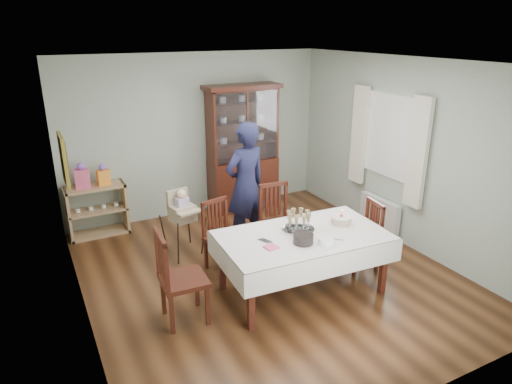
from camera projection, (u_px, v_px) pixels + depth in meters
floor at (267, 273)px, 6.04m from camera, size 5.00×5.00×0.00m
room_shell at (248, 139)px, 5.90m from camera, size 5.00×5.00×5.00m
dining_table at (302, 263)px, 5.51m from camera, size 2.06×1.26×0.76m
china_cabinet at (243, 147)px, 7.86m from camera, size 1.30×0.48×2.18m
sideboard at (97, 210)px, 7.05m from camera, size 0.90×0.38×0.80m
picture_frame at (63, 160)px, 5.18m from camera, size 0.04×0.48×0.58m
window at (390, 136)px, 6.72m from camera, size 0.04×1.02×1.22m
curtain_left at (418, 153)px, 6.21m from camera, size 0.07×0.30×1.55m
curtain_right at (359, 135)px, 7.25m from camera, size 0.07×0.30×1.55m
radiator at (379, 215)px, 7.12m from camera, size 0.10×0.80×0.55m
chair_far_left at (223, 249)px, 6.07m from camera, size 0.51×0.51×0.94m
chair_far_right at (278, 235)px, 6.44m from camera, size 0.49×0.49×1.02m
chair_end_left at (183, 294)px, 4.99m from camera, size 0.51×0.51×1.07m
chair_end_right at (361, 248)px, 6.13m from camera, size 0.47×0.47×0.92m
woman at (246, 185)px, 6.55m from camera, size 0.75×0.57×1.85m
high_chair at (183, 229)px, 6.46m from camera, size 0.51×0.51×0.97m
champagne_tray at (298, 225)px, 5.48m from camera, size 0.40×0.40×0.24m
birthday_cake at (341, 221)px, 5.64m from camera, size 0.30×0.30×0.20m
plate_stack_dark at (303, 239)px, 5.16m from camera, size 0.25×0.25×0.11m
plate_stack_white at (326, 241)px, 5.14m from camera, size 0.22×0.22×0.08m
napkin_stack at (271, 247)px, 5.06m from camera, size 0.16×0.16×0.02m
cutlery at (262, 241)px, 5.21m from camera, size 0.15×0.18×0.01m
cake_knife at (333, 239)px, 5.26m from camera, size 0.21×0.19×0.01m
gift_bag_pink at (82, 177)px, 6.77m from camera, size 0.23×0.16×0.40m
gift_bag_orange at (103, 175)px, 6.91m from camera, size 0.19×0.14×0.34m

